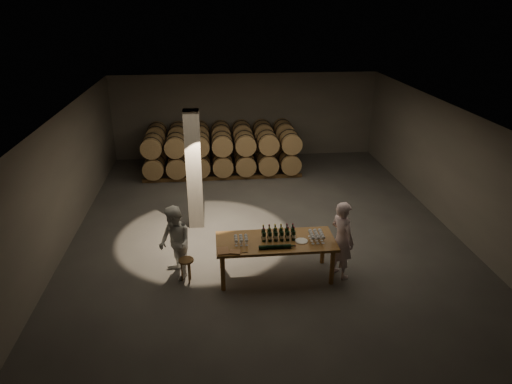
{
  "coord_description": "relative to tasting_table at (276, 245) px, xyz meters",
  "views": [
    {
      "loc": [
        -1.3,
        -11.14,
        5.78
      ],
      "look_at": [
        -0.21,
        -0.25,
        1.1
      ],
      "focal_mm": 32.0,
      "sensor_mm": 36.0,
      "label": 1
    }
  ],
  "objects": [
    {
      "name": "barrel_stack_back",
      "position": [
        -0.96,
        7.7,
        0.03
      ],
      "size": [
        5.48,
        0.95,
        1.57
      ],
      "color": "brown",
      "rests_on": "ground"
    },
    {
      "name": "barrel_stack_front",
      "position": [
        -0.96,
        6.3,
        0.03
      ],
      "size": [
        5.48,
        0.95,
        1.57
      ],
      "color": "brown",
      "rests_on": "ground"
    },
    {
      "name": "bottle_cluster",
      "position": [
        0.06,
        0.05,
        0.22
      ],
      "size": [
        0.73,
        0.23,
        0.33
      ],
      "color": "black",
      "rests_on": "tasting_table"
    },
    {
      "name": "tasting_table",
      "position": [
        0.0,
        0.0,
        0.0
      ],
      "size": [
        2.6,
        1.1,
        0.9
      ],
      "color": "brown",
      "rests_on": "ground"
    },
    {
      "name": "stool",
      "position": [
        -1.96,
        -0.03,
        -0.35
      ],
      "size": [
        0.33,
        0.33,
        0.55
      ],
      "rotation": [
        0.0,
        0.0,
        0.43
      ],
      "color": "brown",
      "rests_on": "ground"
    },
    {
      "name": "notebook_near",
      "position": [
        -0.91,
        -0.43,
        0.12
      ],
      "size": [
        0.26,
        0.23,
        0.03
      ],
      "primitive_type": "cube",
      "rotation": [
        0.0,
        0.0,
        -0.23
      ],
      "color": "brown",
      "rests_on": "tasting_table"
    },
    {
      "name": "person_woman",
      "position": [
        -2.19,
        0.2,
        0.05
      ],
      "size": [
        0.95,
        1.02,
        1.69
      ],
      "primitive_type": "imported",
      "rotation": [
        0.0,
        0.0,
        -1.1
      ],
      "color": "white",
      "rests_on": "ground"
    },
    {
      "name": "plate",
      "position": [
        0.55,
        -0.09,
        0.11
      ],
      "size": [
        0.28,
        0.28,
        0.02
      ],
      "primitive_type": "cylinder",
      "color": "white",
      "rests_on": "tasting_table"
    },
    {
      "name": "glass_cluster_right",
      "position": [
        0.89,
        -0.06,
        0.23
      ],
      "size": [
        0.31,
        0.42,
        0.18
      ],
      "color": "silver",
      "rests_on": "tasting_table"
    },
    {
      "name": "pen",
      "position": [
        -0.72,
        -0.45,
        0.11
      ],
      "size": [
        0.14,
        0.02,
        0.01
      ],
      "primitive_type": "cylinder",
      "rotation": [
        0.0,
        1.57,
        0.09
      ],
      "color": "black",
      "rests_on": "tasting_table"
    },
    {
      "name": "notebook_corner",
      "position": [
        -1.16,
        -0.35,
        0.12
      ],
      "size": [
        0.26,
        0.32,
        0.03
      ],
      "primitive_type": "cube",
      "rotation": [
        0.0,
        0.0,
        0.06
      ],
      "color": "brown",
      "rests_on": "tasting_table"
    },
    {
      "name": "glass_cluster_left",
      "position": [
        -0.76,
        -0.04,
        0.22
      ],
      "size": [
        0.3,
        0.3,
        0.16
      ],
      "color": "silver",
      "rests_on": "tasting_table"
    },
    {
      "name": "lying_bottles",
      "position": [
        -0.06,
        -0.35,
        0.15
      ],
      "size": [
        0.79,
        0.09,
        0.09
      ],
      "color": "black",
      "rests_on": "tasting_table"
    },
    {
      "name": "room",
      "position": [
        -1.8,
        2.7,
        0.8
      ],
      "size": [
        12.0,
        12.0,
        12.0
      ],
      "color": "#4C4947",
      "rests_on": "ground"
    },
    {
      "name": "person_man",
      "position": [
        1.45,
        -0.11,
        0.11
      ],
      "size": [
        0.67,
        0.78,
        1.81
      ],
      "primitive_type": "imported",
      "rotation": [
        0.0,
        0.0,
        2.02
      ],
      "color": "white",
      "rests_on": "ground"
    }
  ]
}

